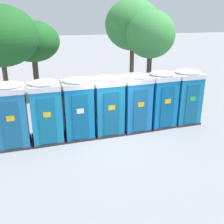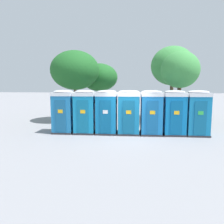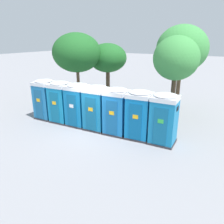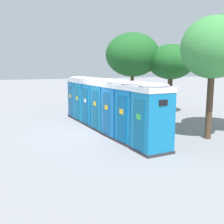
# 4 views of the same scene
# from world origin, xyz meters

# --- Properties ---
(ground_plane) EXTENTS (120.00, 120.00, 0.00)m
(ground_plane) POSITION_xyz_m (0.00, 0.00, 0.00)
(ground_plane) COLOR gray
(portapotty_0) EXTENTS (1.22, 1.22, 2.54)m
(portapotty_0) POSITION_xyz_m (-3.86, 0.44, 1.28)
(portapotty_0) COLOR #2D2D33
(portapotty_0) RESTS_ON ground
(portapotty_1) EXTENTS (1.26, 1.25, 2.54)m
(portapotty_1) POSITION_xyz_m (-2.58, 0.47, 1.28)
(portapotty_1) COLOR #2D2D33
(portapotty_1) RESTS_ON ground
(portapotty_2) EXTENTS (1.24, 1.23, 2.54)m
(portapotty_2) POSITION_xyz_m (-1.30, 0.51, 1.28)
(portapotty_2) COLOR #2D2D33
(portapotty_2) RESTS_ON ground
(portapotty_3) EXTENTS (1.28, 1.25, 2.54)m
(portapotty_3) POSITION_xyz_m (-0.02, 0.55, 1.28)
(portapotty_3) COLOR #2D2D33
(portapotty_3) RESTS_ON ground
(portapotty_4) EXTENTS (1.27, 1.26, 2.54)m
(portapotty_4) POSITION_xyz_m (1.26, 0.59, 1.28)
(portapotty_4) COLOR #2D2D33
(portapotty_4) RESTS_ON ground
(portapotty_5) EXTENTS (1.31, 1.29, 2.54)m
(portapotty_5) POSITION_xyz_m (2.53, 0.67, 1.28)
(portapotty_5) COLOR #2D2D33
(portapotty_5) RESTS_ON ground
(portapotty_6) EXTENTS (1.27, 1.24, 2.54)m
(portapotty_6) POSITION_xyz_m (3.81, 0.70, 1.28)
(portapotty_6) COLOR #2D2D33
(portapotty_6) RESTS_ON ground
(street_tree_0) EXTENTS (3.37, 3.37, 5.84)m
(street_tree_0) POSITION_xyz_m (3.13, 6.12, 4.29)
(street_tree_0) COLOR brown
(street_tree_0) RESTS_ON ground
(street_tree_1) EXTENTS (3.68, 3.68, 5.40)m
(street_tree_1) POSITION_xyz_m (-4.32, 4.43, 3.91)
(street_tree_1) COLOR brown
(street_tree_1) RESTS_ON ground
(street_tree_2) EXTENTS (2.65, 2.65, 5.15)m
(street_tree_2) POSITION_xyz_m (3.34, 3.92, 3.85)
(street_tree_2) COLOR #4C3826
(street_tree_2) RESTS_ON ground
(street_tree_3) EXTENTS (3.08, 3.08, 4.61)m
(street_tree_3) POSITION_xyz_m (-2.82, 6.53, 3.41)
(street_tree_3) COLOR #4C3826
(street_tree_3) RESTS_ON ground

